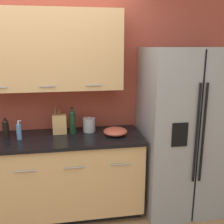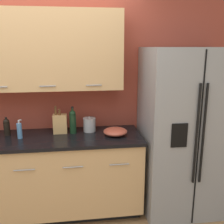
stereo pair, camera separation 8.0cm
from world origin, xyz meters
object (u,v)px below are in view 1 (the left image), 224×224
(knife_block, at_px, (60,124))
(soap_dispenser, at_px, (19,131))
(steel_canister, at_px, (89,125))
(mixing_bowl, at_px, (115,131))
(refrigerator, at_px, (183,131))
(wine_bottle, at_px, (73,121))
(oil_bottle, at_px, (6,128))

(knife_block, bearing_deg, soap_dispenser, -162.69)
(steel_canister, bearing_deg, mixing_bowl, -32.53)
(knife_block, xyz_separation_m, steel_canister, (0.32, 0.01, -0.03))
(refrigerator, distance_m, wine_bottle, 1.24)
(mixing_bowl, bearing_deg, soap_dispenser, 178.17)
(knife_block, xyz_separation_m, wine_bottle, (0.14, -0.02, 0.03))
(oil_bottle, relative_size, steel_canister, 1.18)
(steel_canister, bearing_deg, oil_bottle, -178.89)
(wine_bottle, height_order, oil_bottle, wine_bottle)
(oil_bottle, bearing_deg, steel_canister, 1.11)
(knife_block, height_order, soap_dispenser, knife_block)
(mixing_bowl, bearing_deg, oil_bottle, 172.40)
(refrigerator, xyz_separation_m, oil_bottle, (-1.93, 0.17, 0.09))
(wine_bottle, distance_m, steel_canister, 0.20)
(refrigerator, bearing_deg, mixing_bowl, 178.95)
(soap_dispenser, relative_size, mixing_bowl, 0.78)
(steel_canister, distance_m, mixing_bowl, 0.32)
(wine_bottle, xyz_separation_m, oil_bottle, (-0.71, 0.02, -0.04))
(knife_block, height_order, oil_bottle, knife_block)
(wine_bottle, xyz_separation_m, mixing_bowl, (0.45, -0.14, -0.10))
(refrigerator, height_order, soap_dispenser, refrigerator)
(mixing_bowl, bearing_deg, steel_canister, 147.47)
(refrigerator, distance_m, mixing_bowl, 0.77)
(oil_bottle, bearing_deg, wine_bottle, -1.58)
(knife_block, xyz_separation_m, oil_bottle, (-0.56, -0.00, -0.01))
(knife_block, relative_size, mixing_bowl, 1.19)
(refrigerator, distance_m, steel_canister, 1.06)
(refrigerator, distance_m, soap_dispenser, 1.78)
(wine_bottle, height_order, steel_canister, wine_bottle)
(refrigerator, bearing_deg, oil_bottle, 175.01)
(steel_canister, bearing_deg, soap_dispenser, -169.22)
(oil_bottle, xyz_separation_m, mixing_bowl, (1.16, -0.15, -0.06))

